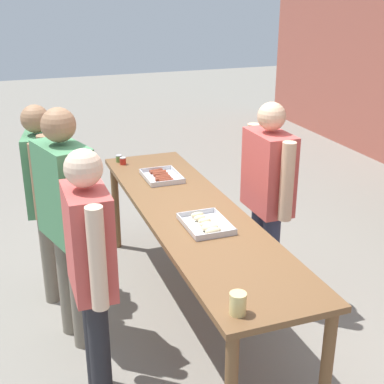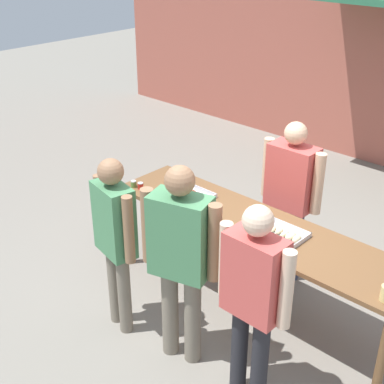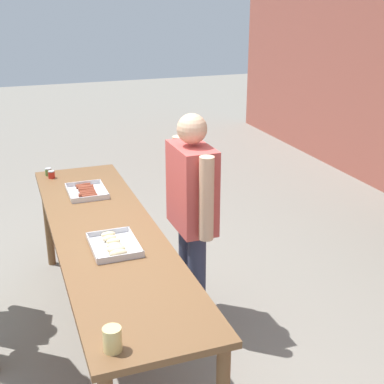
% 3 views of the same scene
% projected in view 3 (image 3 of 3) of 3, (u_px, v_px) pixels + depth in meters
% --- Properties ---
extents(ground_plane, '(24.00, 24.00, 0.00)m').
position_uv_depth(ground_plane, '(113.00, 341.00, 3.97)').
color(ground_plane, gray).
extents(serving_table, '(2.89, 0.71, 0.90)m').
position_uv_depth(serving_table, '(107.00, 243.00, 3.68)').
color(serving_table, brown).
rests_on(serving_table, ground).
extents(food_tray_sausages, '(0.38, 0.30, 0.04)m').
position_uv_depth(food_tray_sausages, '(87.00, 192.00, 4.30)').
color(food_tray_sausages, silver).
rests_on(food_tray_sausages, serving_table).
extents(food_tray_buns, '(0.39, 0.29, 0.06)m').
position_uv_depth(food_tray_buns, '(114.00, 246.00, 3.38)').
color(food_tray_buns, silver).
rests_on(food_tray_buns, serving_table).
extents(condiment_jar_mustard, '(0.06, 0.06, 0.07)m').
position_uv_depth(condiment_jar_mustard, '(48.00, 172.00, 4.72)').
color(condiment_jar_mustard, '#567A38').
rests_on(condiment_jar_mustard, serving_table).
extents(condiment_jar_ketchup, '(0.06, 0.06, 0.07)m').
position_uv_depth(condiment_jar_ketchup, '(51.00, 175.00, 4.65)').
color(condiment_jar_ketchup, '#B22319').
rests_on(condiment_jar_ketchup, serving_table).
extents(beer_cup, '(0.09, 0.09, 0.12)m').
position_uv_depth(beer_cup, '(112.00, 339.00, 2.41)').
color(beer_cup, '#DBC67A').
rests_on(beer_cup, serving_table).
extents(person_server_behind_table, '(0.66, 0.25, 1.65)m').
position_uv_depth(person_server_behind_table, '(192.00, 205.00, 3.90)').
color(person_server_behind_table, '#333851').
rests_on(person_server_behind_table, ground).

